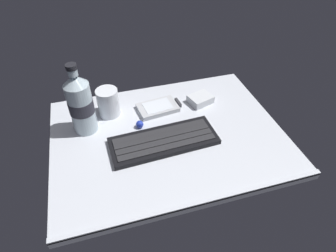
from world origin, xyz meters
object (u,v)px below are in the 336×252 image
at_px(trackball_mouse, 140,124).
at_px(keyboard, 164,141).
at_px(juice_cup, 108,103).
at_px(water_bottle, 81,104).
at_px(charger_block, 200,99).
at_px(handheld_device, 160,107).

bearing_deg(trackball_mouse, keyboard, -58.52).
distance_m(keyboard, trackball_mouse, 0.09).
bearing_deg(juice_cup, water_bottle, -145.65).
height_order(keyboard, water_bottle, water_bottle).
xyz_separation_m(keyboard, trackball_mouse, (-0.05, 0.08, 0.00)).
relative_size(water_bottle, charger_block, 2.97).
xyz_separation_m(keyboard, charger_block, (0.16, 0.14, 0.00)).
height_order(keyboard, trackball_mouse, trackball_mouse).
distance_m(water_bottle, trackball_mouse, 0.17).
distance_m(juice_cup, charger_block, 0.29).
height_order(juice_cup, charger_block, juice_cup).
bearing_deg(water_bottle, trackball_mouse, -13.68).
distance_m(handheld_device, charger_block, 0.13).
height_order(juice_cup, trackball_mouse, juice_cup).
distance_m(keyboard, water_bottle, 0.24).
bearing_deg(keyboard, handheld_device, 79.41).
relative_size(water_bottle, trackball_mouse, 9.45).
height_order(keyboard, handheld_device, keyboard).
bearing_deg(handheld_device, keyboard, -100.59).
bearing_deg(juice_cup, keyboard, -53.30).
bearing_deg(charger_block, juice_cup, 175.35).
bearing_deg(handheld_device, charger_block, -1.00).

